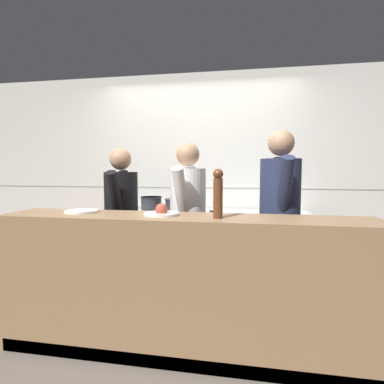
{
  "coord_description": "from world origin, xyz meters",
  "views": [
    {
      "loc": [
        0.58,
        -2.47,
        1.39
      ],
      "look_at": [
        0.04,
        0.61,
        1.15
      ],
      "focal_mm": 28.0,
      "sensor_mm": 36.0,
      "label": 1
    }
  ],
  "objects_px": {
    "mixing_bowl_steel": "(275,209)",
    "plated_dish_main": "(82,211)",
    "stock_pot": "(124,200)",
    "braising_pot": "(175,204)",
    "plated_dish_appetiser": "(162,212)",
    "chef_line": "(279,217)",
    "chefs_knife": "(222,213)",
    "chef_head_cook": "(122,220)",
    "pepper_mill": "(218,193)",
    "oven_range": "(150,247)",
    "chef_sous": "(188,221)",
    "sauce_pot": "(151,203)"
  },
  "relations": [
    {
      "from": "plated_dish_appetiser",
      "to": "chef_sous",
      "type": "distance_m",
      "value": 0.59
    },
    {
      "from": "mixing_bowl_steel",
      "to": "chef_head_cook",
      "type": "height_order",
      "value": "chef_head_cook"
    },
    {
      "from": "chefs_knife",
      "to": "chef_sous",
      "type": "xyz_separation_m",
      "value": [
        -0.27,
        -0.63,
        0.01
      ]
    },
    {
      "from": "chef_sous",
      "to": "stock_pot",
      "type": "bearing_deg",
      "value": 148.07
    },
    {
      "from": "stock_pot",
      "to": "chef_sous",
      "type": "xyz_separation_m",
      "value": [
        0.94,
        -0.73,
        -0.11
      ]
    },
    {
      "from": "oven_range",
      "to": "chef_sous",
      "type": "relative_size",
      "value": 0.64
    },
    {
      "from": "oven_range",
      "to": "chefs_knife",
      "type": "relative_size",
      "value": 2.87
    },
    {
      "from": "braising_pot",
      "to": "pepper_mill",
      "type": "xyz_separation_m",
      "value": [
        0.62,
        -1.33,
        0.25
      ]
    },
    {
      "from": "oven_range",
      "to": "pepper_mill",
      "type": "xyz_separation_m",
      "value": [
        0.94,
        -1.34,
        0.78
      ]
    },
    {
      "from": "pepper_mill",
      "to": "chef_line",
      "type": "height_order",
      "value": "chef_line"
    },
    {
      "from": "chefs_knife",
      "to": "braising_pot",
      "type": "bearing_deg",
      "value": 173.22
    },
    {
      "from": "stock_pot",
      "to": "plated_dish_main",
      "type": "distance_m",
      "value": 1.28
    },
    {
      "from": "plated_dish_main",
      "to": "chef_sous",
      "type": "bearing_deg",
      "value": 35.32
    },
    {
      "from": "chef_head_cook",
      "to": "pepper_mill",
      "type": "bearing_deg",
      "value": -40.78
    },
    {
      "from": "sauce_pot",
      "to": "chef_line",
      "type": "bearing_deg",
      "value": -27.41
    },
    {
      "from": "sauce_pot",
      "to": "chef_sous",
      "type": "bearing_deg",
      "value": -51.58
    },
    {
      "from": "sauce_pot",
      "to": "pepper_mill",
      "type": "distance_m",
      "value": 1.69
    },
    {
      "from": "oven_range",
      "to": "plated_dish_appetiser",
      "type": "xyz_separation_m",
      "value": [
        0.51,
        -1.27,
        0.62
      ]
    },
    {
      "from": "pepper_mill",
      "to": "chef_line",
      "type": "distance_m",
      "value": 0.86
    },
    {
      "from": "pepper_mill",
      "to": "chef_line",
      "type": "relative_size",
      "value": 0.2
    },
    {
      "from": "chefs_knife",
      "to": "chef_line",
      "type": "bearing_deg",
      "value": -47.6
    },
    {
      "from": "mixing_bowl_steel",
      "to": "pepper_mill",
      "type": "bearing_deg",
      "value": -111.1
    },
    {
      "from": "sauce_pot",
      "to": "chef_sous",
      "type": "xyz_separation_m",
      "value": [
        0.6,
        -0.75,
        -0.07
      ]
    },
    {
      "from": "plated_dish_main",
      "to": "chef_head_cook",
      "type": "distance_m",
      "value": 0.61
    },
    {
      "from": "mixing_bowl_steel",
      "to": "chefs_knife",
      "type": "height_order",
      "value": "mixing_bowl_steel"
    },
    {
      "from": "plated_dish_main",
      "to": "chef_head_cook",
      "type": "height_order",
      "value": "chef_head_cook"
    },
    {
      "from": "stock_pot",
      "to": "chef_head_cook",
      "type": "distance_m",
      "value": 0.75
    },
    {
      "from": "plated_dish_appetiser",
      "to": "pepper_mill",
      "type": "distance_m",
      "value": 0.46
    },
    {
      "from": "oven_range",
      "to": "chef_head_cook",
      "type": "xyz_separation_m",
      "value": [
        -0.07,
        -0.67,
        0.44
      ]
    },
    {
      "from": "mixing_bowl_steel",
      "to": "plated_dish_main",
      "type": "xyz_separation_m",
      "value": [
        -1.62,
        -1.26,
        0.11
      ]
    },
    {
      "from": "chefs_knife",
      "to": "chef_sous",
      "type": "distance_m",
      "value": 0.68
    },
    {
      "from": "plated_dish_appetiser",
      "to": "chef_line",
      "type": "relative_size",
      "value": 0.15
    },
    {
      "from": "chefs_knife",
      "to": "chef_line",
      "type": "height_order",
      "value": "chef_line"
    },
    {
      "from": "sauce_pot",
      "to": "pepper_mill",
      "type": "bearing_deg",
      "value": -56.11
    },
    {
      "from": "plated_dish_main",
      "to": "plated_dish_appetiser",
      "type": "bearing_deg",
      "value": -2.12
    },
    {
      "from": "mixing_bowl_steel",
      "to": "plated_dish_main",
      "type": "distance_m",
      "value": 2.06
    },
    {
      "from": "stock_pot",
      "to": "braising_pot",
      "type": "bearing_deg",
      "value": -3.02
    },
    {
      "from": "plated_dish_appetiser",
      "to": "pepper_mill",
      "type": "xyz_separation_m",
      "value": [
        0.43,
        -0.07,
        0.16
      ]
    },
    {
      "from": "mixing_bowl_steel",
      "to": "chef_line",
      "type": "xyz_separation_m",
      "value": [
        -0.03,
        -0.71,
        0.02
      ]
    },
    {
      "from": "mixing_bowl_steel",
      "to": "chefs_knife",
      "type": "distance_m",
      "value": 0.6
    },
    {
      "from": "plated_dish_appetiser",
      "to": "chefs_knife",
      "type": "bearing_deg",
      "value": 73.02
    },
    {
      "from": "pepper_mill",
      "to": "chef_sous",
      "type": "height_order",
      "value": "chef_sous"
    },
    {
      "from": "chef_head_cook",
      "to": "mixing_bowl_steel",
      "type": "bearing_deg",
      "value": 16.93
    },
    {
      "from": "chefs_knife",
      "to": "plated_dish_appetiser",
      "type": "xyz_separation_m",
      "value": [
        -0.36,
        -1.19,
        0.17
      ]
    },
    {
      "from": "braising_pot",
      "to": "plated_dish_appetiser",
      "type": "bearing_deg",
      "value": -81.42
    },
    {
      "from": "mixing_bowl_steel",
      "to": "plated_dish_appetiser",
      "type": "distance_m",
      "value": 1.61
    },
    {
      "from": "chef_line",
      "to": "pepper_mill",
      "type": "bearing_deg",
      "value": -130.68
    },
    {
      "from": "braising_pot",
      "to": "chef_head_cook",
      "type": "bearing_deg",
      "value": -120.88
    },
    {
      "from": "plated_dish_appetiser",
      "to": "chef_sous",
      "type": "xyz_separation_m",
      "value": [
        0.09,
        0.56,
        -0.16
      ]
    },
    {
      "from": "chefs_knife",
      "to": "sauce_pot",
      "type": "bearing_deg",
      "value": 171.7
    }
  ]
}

